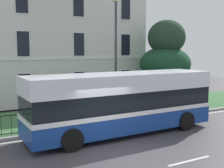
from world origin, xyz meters
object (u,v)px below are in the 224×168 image
(street_lamp_post, at_px, (116,49))
(litter_bin, at_px, (48,115))
(georgian_townhouse, at_px, (35,31))
(evergreen_tree, at_px, (168,68))
(single_decker_bus, at_px, (122,102))

(street_lamp_post, bearing_deg, litter_bin, 179.40)
(georgian_townhouse, height_order, litter_bin, georgian_townhouse)
(georgian_townhouse, height_order, street_lamp_post, georgian_townhouse)
(evergreen_tree, relative_size, street_lamp_post, 0.92)
(georgian_townhouse, relative_size, street_lamp_post, 2.30)
(evergreen_tree, distance_m, single_decker_bus, 9.31)
(single_decker_bus, relative_size, litter_bin, 8.24)
(georgian_townhouse, height_order, single_decker_bus, georgian_townhouse)
(georgian_townhouse, bearing_deg, litter_bin, -100.77)
(evergreen_tree, xyz_separation_m, street_lamp_post, (-6.29, -2.88, 1.41))
(evergreen_tree, distance_m, litter_bin, 10.91)
(street_lamp_post, xyz_separation_m, litter_bin, (-4.05, 0.04, -3.46))
(evergreen_tree, distance_m, street_lamp_post, 7.06)
(single_decker_bus, relative_size, street_lamp_post, 1.36)
(evergreen_tree, bearing_deg, litter_bin, -164.64)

